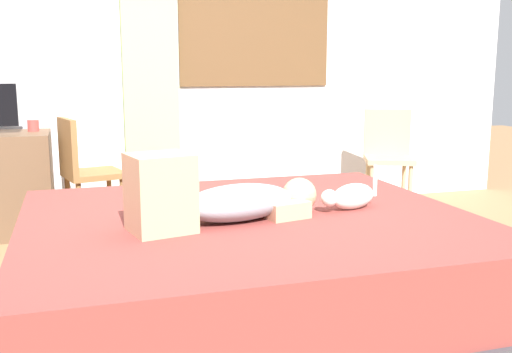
# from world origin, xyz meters

# --- Properties ---
(ground_plane) EXTENTS (16.00, 16.00, 0.00)m
(ground_plane) POSITION_xyz_m (0.00, 0.00, 0.00)
(ground_plane) COLOR olive
(back_wall_with_window) EXTENTS (6.40, 0.14, 2.90)m
(back_wall_with_window) POSITION_xyz_m (0.02, 2.45, 1.46)
(back_wall_with_window) COLOR silver
(back_wall_with_window) RESTS_ON ground
(bed) EXTENTS (2.19, 1.92, 0.49)m
(bed) POSITION_xyz_m (0.04, 0.18, 0.24)
(bed) COLOR #38383D
(bed) RESTS_ON ground
(person_lying) EXTENTS (0.94, 0.43, 0.34)m
(person_lying) POSITION_xyz_m (-0.12, 0.08, 0.61)
(person_lying) COLOR #8C939E
(person_lying) RESTS_ON bed
(cat) EXTENTS (0.35, 0.18, 0.21)m
(cat) POSITION_xyz_m (0.57, 0.14, 0.56)
(cat) COLOR silver
(cat) RESTS_ON bed
(cup) EXTENTS (0.08, 0.08, 0.08)m
(cup) POSITION_xyz_m (-1.02, 2.13, 0.78)
(cup) COLOR #B23D38
(cup) RESTS_ON desk
(chair_by_desk) EXTENTS (0.46, 0.46, 0.86)m
(chair_by_desk) POSITION_xyz_m (-0.69, 1.76, 0.51)
(chair_by_desk) COLOR brown
(chair_by_desk) RESTS_ON ground
(chair_spare) EXTENTS (0.49, 0.49, 0.86)m
(chair_spare) POSITION_xyz_m (1.73, 1.82, 0.51)
(chair_spare) COLOR tan
(chair_spare) RESTS_ON ground
(curtain_left) EXTENTS (0.44, 0.06, 2.33)m
(curtain_left) POSITION_xyz_m (-0.13, 2.34, 1.17)
(curtain_left) COLOR #ADCC75
(curtain_left) RESTS_ON ground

